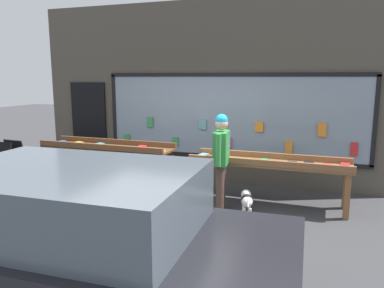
# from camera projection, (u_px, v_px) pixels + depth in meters

# --- Properties ---
(ground_plane) EXTENTS (40.00, 40.00, 0.00)m
(ground_plane) POSITION_uv_depth(u_px,v_px,m) (158.00, 217.00, 6.03)
(ground_plane) COLOR #38383A
(shopfront_facade) EXTENTS (7.51, 0.29, 3.77)m
(shopfront_facade) POSITION_uv_depth(u_px,v_px,m) (202.00, 95.00, 7.92)
(shopfront_facade) COLOR #4C473D
(shopfront_facade) RESTS_ON ground_plane
(display_table_left) EXTENTS (2.74, 0.71, 0.95)m
(display_table_left) POSITION_uv_depth(u_px,v_px,m) (107.00, 150.00, 7.48)
(display_table_left) COLOR brown
(display_table_left) RESTS_ON ground_plane
(display_table_right) EXTENTS (2.74, 0.73, 0.87)m
(display_table_right) POSITION_uv_depth(u_px,v_px,m) (269.00, 166.00, 6.47)
(display_table_right) COLOR brown
(display_table_right) RESTS_ON ground_plane
(person_browsing) EXTENTS (0.26, 0.65, 1.63)m
(person_browsing) POSITION_uv_depth(u_px,v_px,m) (221.00, 155.00, 6.23)
(person_browsing) COLOR #4C382D
(person_browsing) RESTS_ON ground_plane
(small_dog) EXTENTS (0.27, 0.53, 0.37)m
(small_dog) POSITION_uv_depth(u_px,v_px,m) (247.00, 200.00, 6.08)
(small_dog) COLOR white
(small_dog) RESTS_ON ground_plane
(sandwich_board_sign) EXTENTS (0.59, 0.76, 0.87)m
(sandwich_board_sign) POSITION_uv_depth(u_px,v_px,m) (9.00, 161.00, 8.03)
(sandwich_board_sign) COLOR black
(sandwich_board_sign) RESTS_ON ground_plane
(parked_car) EXTENTS (4.20, 2.07, 1.41)m
(parked_car) POSITION_uv_depth(u_px,v_px,m) (72.00, 238.00, 3.50)
(parked_car) COLOR black
(parked_car) RESTS_ON ground_plane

